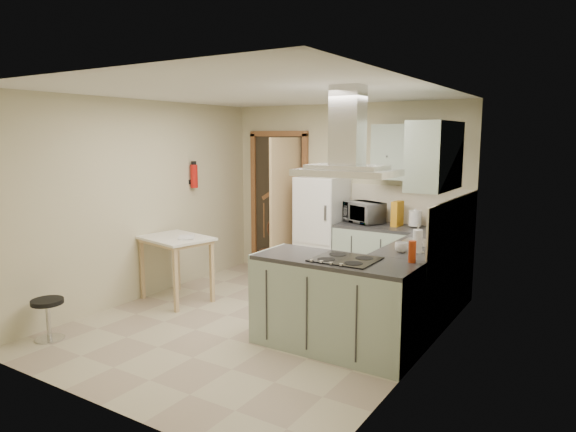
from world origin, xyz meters
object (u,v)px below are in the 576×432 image
Objects in this scene: fridge at (322,230)px; bentwood_chair at (271,251)px; peninsula at (335,304)px; microwave at (364,212)px; stool at (48,319)px; extractor_hood at (347,173)px; drop_leaf_table at (177,269)px.

bentwood_chair is at bearing -167.53° from fridge.
peninsula is 1.98× the size of bentwood_chair.
bentwood_chair is 1.52m from microwave.
peninsula is at bearing 27.58° from stool.
stool is 3.99m from microwave.
stool is at bearing -112.01° from fridge.
microwave is at bearing 109.47° from extractor_hood.
stool is at bearing -85.29° from drop_leaf_table.
peninsula reaches higher than drop_leaf_table.
extractor_hood reaches higher than stool.
peninsula reaches higher than bentwood_chair.
drop_leaf_table is at bearing -124.08° from fridge.
peninsula is (1.22, -1.98, -0.30)m from fridge.
microwave is (1.35, 0.23, 0.65)m from bentwood_chair.
bentwood_chair is (-1.98, 1.81, -0.06)m from peninsula.
fridge is 2.57m from extractor_hood.
drop_leaf_table is (-2.47, 0.29, -1.31)m from extractor_hood.
extractor_hood is 1.04× the size of drop_leaf_table.
stool is at bearing -153.31° from extractor_hood.
bentwood_chair reaches higher than stool.
stool is at bearing -152.42° from peninsula.
drop_leaf_table is 1.65m from stool.
microwave reaches higher than drop_leaf_table.
extractor_hood reaches higher than fridge.
drop_leaf_table is 1.58m from bentwood_chair.
extractor_hood is at bearing 0.00° from peninsula.
fridge reaches higher than bentwood_chair.
drop_leaf_table is (-2.37, 0.29, -0.04)m from peninsula.
stool is (-0.20, -1.63, -0.19)m from drop_leaf_table.
microwave is at bearing 60.12° from stool.
extractor_hood is at bearing 4.98° from drop_leaf_table.
fridge is at bearing -150.23° from microwave.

